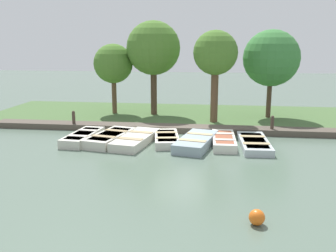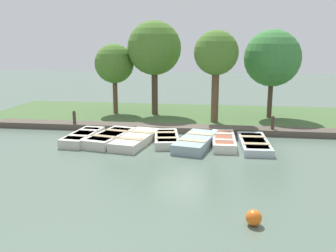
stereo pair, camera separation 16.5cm
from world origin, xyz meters
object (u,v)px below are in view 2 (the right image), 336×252
at_px(rowboat_6, 254,143).
at_px(buoy, 254,218).
at_px(rowboat_3, 166,139).
at_px(rowboat_4, 196,142).
at_px(rowboat_0, 83,137).
at_px(mooring_post_near, 74,120).
at_px(rowboat_2, 136,139).
at_px(mooring_post_far, 273,125).
at_px(park_tree_right, 272,58).
at_px(park_tree_left, 154,49).
at_px(park_tree_far_left, 114,64).
at_px(rowboat_5, 224,141).
at_px(park_tree_center, 216,54).
at_px(rowboat_1, 110,137).

height_order(rowboat_6, buoy, buoy).
distance_m(rowboat_3, rowboat_4, 1.44).
distance_m(rowboat_0, mooring_post_near, 2.74).
xyz_separation_m(rowboat_2, mooring_post_near, (-2.42, -3.83, 0.29)).
height_order(rowboat_2, mooring_post_far, mooring_post_far).
bearing_deg(park_tree_right, rowboat_0, -55.97).
bearing_deg(park_tree_left, mooring_post_near, -43.41).
relative_size(rowboat_0, rowboat_6, 0.90).
bearing_deg(rowboat_0, park_tree_far_left, -173.43).
height_order(rowboat_4, rowboat_5, rowboat_4).
bearing_deg(park_tree_center, park_tree_right, 118.45).
bearing_deg(rowboat_3, park_tree_left, -175.00).
xyz_separation_m(mooring_post_far, park_tree_right, (-3.71, 0.28, 3.05)).
height_order(rowboat_5, buoy, buoy).
height_order(park_tree_far_left, park_tree_right, park_tree_right).
relative_size(rowboat_1, park_tree_left, 0.58).
height_order(rowboat_6, park_tree_left, park_tree_left).
bearing_deg(park_tree_right, park_tree_center, -61.55).
xyz_separation_m(rowboat_5, park_tree_center, (-4.15, -0.49, 3.61)).
distance_m(rowboat_4, rowboat_5, 1.26).
distance_m(mooring_post_far, park_tree_center, 4.81).
relative_size(rowboat_5, buoy, 7.27).
bearing_deg(park_tree_far_left, park_tree_left, 89.14).
xyz_separation_m(rowboat_0, rowboat_6, (-0.09, 7.67, -0.05)).
bearing_deg(rowboat_6, park_tree_left, -140.92).
xyz_separation_m(rowboat_3, rowboat_4, (0.46, 1.36, 0.03)).
xyz_separation_m(rowboat_2, rowboat_5, (-0.28, 3.89, 0.00)).
distance_m(rowboat_3, park_tree_left, 7.23).
xyz_separation_m(rowboat_0, park_tree_far_left, (-6.21, -0.21, 2.94)).
bearing_deg(mooring_post_near, park_tree_right, 109.72).
distance_m(rowboat_3, rowboat_5, 2.55).
xyz_separation_m(rowboat_1, rowboat_6, (-0.07, 6.39, -0.05)).
distance_m(rowboat_2, park_tree_left, 7.33).
bearing_deg(mooring_post_far, park_tree_right, 175.63).
distance_m(rowboat_4, buoy, 7.23).
xyz_separation_m(rowboat_3, mooring_post_far, (-2.09, 4.91, 0.30)).
xyz_separation_m(mooring_post_near, park_tree_right, (-3.71, 10.35, 3.05)).
distance_m(rowboat_4, park_tree_center, 5.85).
relative_size(rowboat_0, rowboat_2, 0.84).
bearing_deg(rowboat_6, park_tree_right, 164.85).
xyz_separation_m(rowboat_5, mooring_post_near, (-2.14, -7.71, 0.29)).
xyz_separation_m(rowboat_1, rowboat_5, (-0.21, 5.09, -0.02)).
distance_m(rowboat_1, park_tree_far_left, 7.01).
bearing_deg(rowboat_4, mooring_post_near, -99.12).
bearing_deg(park_tree_left, rowboat_4, 24.73).
distance_m(rowboat_1, rowboat_3, 2.55).
distance_m(park_tree_left, park_tree_center, 4.05).
xyz_separation_m(rowboat_4, mooring_post_far, (-2.55, 3.54, 0.27)).
xyz_separation_m(rowboat_0, park_tree_center, (-4.39, 5.88, 3.60)).
bearing_deg(park_tree_right, rowboat_2, -46.80).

